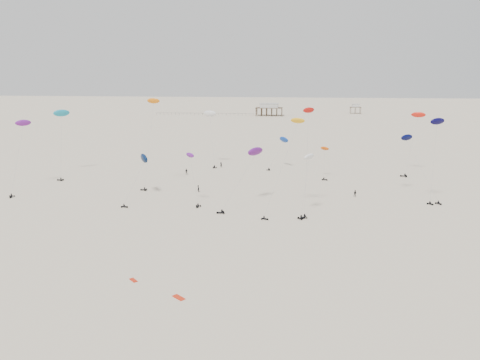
# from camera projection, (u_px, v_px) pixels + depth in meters

# --- Properties ---
(ground_plane) EXTENTS (900.00, 900.00, 0.00)m
(ground_plane) POSITION_uv_depth(u_px,v_px,m) (269.00, 143.00, 223.18)
(ground_plane) COLOR beige
(pavilion_main) EXTENTS (21.00, 13.00, 9.80)m
(pavilion_main) POSITION_uv_depth(u_px,v_px,m) (269.00, 110.00, 368.59)
(pavilion_main) COLOR brown
(pavilion_main) RESTS_ON ground
(pavilion_small) EXTENTS (9.00, 7.00, 8.00)m
(pavilion_small) POSITION_uv_depth(u_px,v_px,m) (355.00, 109.00, 389.19)
(pavilion_small) COLOR brown
(pavilion_small) RESTS_ON ground
(pier_fence) EXTENTS (80.20, 0.20, 1.50)m
(pier_fence) POSITION_uv_depth(u_px,v_px,m) (205.00, 114.00, 375.73)
(pier_fence) COLOR black
(pier_fence) RESTS_ON ground
(rig_0) EXTENTS (9.13, 16.08, 20.08)m
(rig_0) POSITION_uv_depth(u_px,v_px,m) (413.00, 150.00, 125.90)
(rig_0) COLOR black
(rig_0) RESTS_ON ground
(rig_1) EXTENTS (3.31, 11.73, 24.75)m
(rig_1) POSITION_uv_depth(u_px,v_px,m) (307.00, 156.00, 108.79)
(rig_1) COLOR black
(rig_1) RESTS_ON ground
(rig_2) EXTENTS (5.04, 7.23, 12.92)m
(rig_2) POSITION_uv_depth(u_px,v_px,m) (193.00, 177.00, 116.53)
(rig_2) COLOR black
(rig_2) RESTS_ON ground
(rig_3) EXTENTS (4.56, 6.91, 21.60)m
(rig_3) POSITION_uv_depth(u_px,v_px,m) (436.00, 136.00, 117.04)
(rig_3) COLOR black
(rig_3) RESTS_ON ground
(rig_4) EXTENTS (4.18, 9.50, 14.30)m
(rig_4) POSITION_uv_depth(u_px,v_px,m) (307.00, 174.00, 107.95)
(rig_4) COLOR black
(rig_4) RESTS_ON ground
(rig_5) EXTENTS (6.82, 17.93, 22.81)m
(rig_5) POSITION_uv_depth(u_px,v_px,m) (20.00, 139.00, 132.67)
(rig_5) COLOR black
(rig_5) RESTS_ON ground
(rig_6) EXTENTS (9.67, 14.52, 24.43)m
(rig_6) POSITION_uv_depth(u_px,v_px,m) (289.00, 146.00, 110.13)
(rig_6) COLOR black
(rig_6) RESTS_ON ground
(rig_7) EXTENTS (4.07, 11.47, 25.79)m
(rig_7) POSITION_uv_depth(u_px,v_px,m) (151.00, 124.00, 134.67)
(rig_7) COLOR black
(rig_7) RESTS_ON ground
(rig_8) EXTENTS (8.98, 12.82, 21.10)m
(rig_8) POSITION_uv_depth(u_px,v_px,m) (415.00, 131.00, 153.16)
(rig_8) COLOR black
(rig_8) RESTS_ON ground
(rig_9) EXTENTS (3.25, 7.82, 10.09)m
(rig_9) POSITION_uv_depth(u_px,v_px,m) (325.00, 160.00, 146.62)
(rig_9) COLOR black
(rig_9) RESTS_ON ground
(rig_10) EXTENTS (10.30, 16.85, 18.62)m
(rig_10) POSITION_uv_depth(u_px,v_px,m) (250.00, 160.00, 117.78)
(rig_10) COLOR black
(rig_10) RESTS_ON ground
(rig_11) EXTENTS (4.51, 18.37, 16.75)m
(rig_11) POSITION_uv_depth(u_px,v_px,m) (142.00, 162.00, 125.87)
(rig_11) COLOR black
(rig_11) RESTS_ON ground
(rig_12) EXTENTS (6.90, 12.23, 20.00)m
(rig_12) POSITION_uv_depth(u_px,v_px,m) (211.00, 123.00, 167.80)
(rig_12) COLOR black
(rig_12) RESTS_ON ground
(rig_13) EXTENTS (7.81, 11.25, 12.25)m
(rig_13) POSITION_uv_depth(u_px,v_px,m) (282.00, 143.00, 163.56)
(rig_13) COLOR black
(rig_13) RESTS_ON ground
(rig_14) EXTENTS (9.12, 17.66, 23.71)m
(rig_14) POSITION_uv_depth(u_px,v_px,m) (61.00, 122.00, 152.82)
(rig_14) COLOR black
(rig_14) RESTS_ON ground
(spectator_0) EXTENTS (0.96, 0.98, 2.25)m
(spectator_0) POSITION_uv_depth(u_px,v_px,m) (198.00, 192.00, 130.38)
(spectator_0) COLOR black
(spectator_0) RESTS_ON ground
(spectator_1) EXTENTS (1.05, 0.67, 2.06)m
(spectator_1) POSITION_uv_depth(u_px,v_px,m) (355.00, 197.00, 125.36)
(spectator_1) COLOR black
(spectator_1) RESTS_ON ground
(spectator_2) EXTENTS (1.44, 1.05, 2.19)m
(spectator_2) POSITION_uv_depth(u_px,v_px,m) (186.00, 174.00, 153.14)
(spectator_2) COLOR black
(spectator_2) RESTS_ON ground
(spectator_3) EXTENTS (0.99, 0.86, 2.28)m
(spectator_3) POSITION_uv_depth(u_px,v_px,m) (221.00, 167.00, 164.72)
(spectator_3) COLOR black
(spectator_3) RESTS_ON ground
(grounded_kite_a) EXTENTS (2.27, 2.09, 0.08)m
(grounded_kite_a) POSITION_uv_depth(u_px,v_px,m) (179.00, 298.00, 68.61)
(grounded_kite_a) COLOR red
(grounded_kite_a) RESTS_ON ground
(grounded_kite_b) EXTENTS (1.77, 1.77, 0.07)m
(grounded_kite_b) POSITION_uv_depth(u_px,v_px,m) (133.00, 280.00, 74.38)
(grounded_kite_b) COLOR red
(grounded_kite_b) RESTS_ON ground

